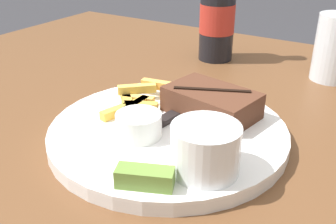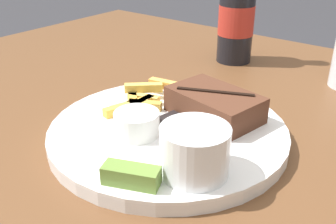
{
  "view_description": "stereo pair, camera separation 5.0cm",
  "coord_description": "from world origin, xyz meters",
  "px_view_note": "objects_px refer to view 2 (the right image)",
  "views": [
    {
      "loc": [
        0.24,
        -0.38,
        1.0
      ],
      "look_at": [
        0.0,
        0.0,
        0.78
      ],
      "focal_mm": 42.0,
      "sensor_mm": 36.0,
      "label": 1
    },
    {
      "loc": [
        0.28,
        -0.35,
        1.0
      ],
      "look_at": [
        0.0,
        0.0,
        0.78
      ],
      "focal_mm": 42.0,
      "sensor_mm": 36.0,
      "label": 2
    }
  ],
  "objects_px": {
    "dinner_plate": "(168,132)",
    "coleslaw_cup": "(195,148)",
    "fork_utensil": "(124,107)",
    "knife_utensil": "(184,112)",
    "dipping_sauce_cup": "(137,122)",
    "steak_portion": "(214,104)",
    "pickle_spear": "(131,176)",
    "beer_bottle": "(236,18)"
  },
  "relations": [
    {
      "from": "dinner_plate",
      "to": "knife_utensil",
      "type": "distance_m",
      "value": 0.04
    },
    {
      "from": "dipping_sauce_cup",
      "to": "steak_portion",
      "type": "bearing_deg",
      "value": 64.17
    },
    {
      "from": "dipping_sauce_cup",
      "to": "knife_utensil",
      "type": "relative_size",
      "value": 0.34
    },
    {
      "from": "dipping_sauce_cup",
      "to": "fork_utensil",
      "type": "xyz_separation_m",
      "value": [
        -0.06,
        0.04,
        -0.01
      ]
    },
    {
      "from": "steak_portion",
      "to": "coleslaw_cup",
      "type": "height_order",
      "value": "coleslaw_cup"
    },
    {
      "from": "dinner_plate",
      "to": "dipping_sauce_cup",
      "type": "relative_size",
      "value": 5.44
    },
    {
      "from": "beer_bottle",
      "to": "dinner_plate",
      "type": "bearing_deg",
      "value": -74.78
    },
    {
      "from": "coleslaw_cup",
      "to": "beer_bottle",
      "type": "xyz_separation_m",
      "value": [
        -0.17,
        0.39,
        0.04
      ]
    },
    {
      "from": "knife_utensil",
      "to": "coleslaw_cup",
      "type": "bearing_deg",
      "value": -130.98
    },
    {
      "from": "fork_utensil",
      "to": "beer_bottle",
      "type": "xyz_separation_m",
      "value": [
        -0.01,
        0.32,
        0.07
      ]
    },
    {
      "from": "knife_utensil",
      "to": "beer_bottle",
      "type": "bearing_deg",
      "value": 25.27
    },
    {
      "from": "pickle_spear",
      "to": "fork_utensil",
      "type": "distance_m",
      "value": 0.18
    },
    {
      "from": "coleslaw_cup",
      "to": "dipping_sauce_cup",
      "type": "distance_m",
      "value": 0.11
    },
    {
      "from": "coleslaw_cup",
      "to": "fork_utensil",
      "type": "distance_m",
      "value": 0.18
    },
    {
      "from": "knife_utensil",
      "to": "pickle_spear",
      "type": "bearing_deg",
      "value": -153.76
    },
    {
      "from": "dinner_plate",
      "to": "fork_utensil",
      "type": "height_order",
      "value": "fork_utensil"
    },
    {
      "from": "knife_utensil",
      "to": "beer_bottle",
      "type": "distance_m",
      "value": 0.31
    },
    {
      "from": "dipping_sauce_cup",
      "to": "fork_utensil",
      "type": "distance_m",
      "value": 0.08
    },
    {
      "from": "pickle_spear",
      "to": "knife_utensil",
      "type": "bearing_deg",
      "value": 107.59
    },
    {
      "from": "steak_portion",
      "to": "knife_utensil",
      "type": "bearing_deg",
      "value": -151.02
    },
    {
      "from": "coleslaw_cup",
      "to": "pickle_spear",
      "type": "distance_m",
      "value": 0.07
    },
    {
      "from": "pickle_spear",
      "to": "fork_utensil",
      "type": "relative_size",
      "value": 0.46
    },
    {
      "from": "steak_portion",
      "to": "pickle_spear",
      "type": "xyz_separation_m",
      "value": [
        0.02,
        -0.18,
        -0.01
      ]
    },
    {
      "from": "coleslaw_cup",
      "to": "beer_bottle",
      "type": "height_order",
      "value": "beer_bottle"
    },
    {
      "from": "steak_portion",
      "to": "fork_utensil",
      "type": "bearing_deg",
      "value": -153.28
    },
    {
      "from": "dinner_plate",
      "to": "beer_bottle",
      "type": "relative_size",
      "value": 1.27
    },
    {
      "from": "pickle_spear",
      "to": "dinner_plate",
      "type": "bearing_deg",
      "value": 111.54
    },
    {
      "from": "knife_utensil",
      "to": "beer_bottle",
      "type": "height_order",
      "value": "beer_bottle"
    },
    {
      "from": "fork_utensil",
      "to": "beer_bottle",
      "type": "distance_m",
      "value": 0.33
    },
    {
      "from": "dipping_sauce_cup",
      "to": "pickle_spear",
      "type": "relative_size",
      "value": 0.91
    },
    {
      "from": "coleslaw_cup",
      "to": "pickle_spear",
      "type": "bearing_deg",
      "value": -124.58
    },
    {
      "from": "dinner_plate",
      "to": "pickle_spear",
      "type": "bearing_deg",
      "value": -68.46
    },
    {
      "from": "fork_utensil",
      "to": "steak_portion",
      "type": "bearing_deg",
      "value": 28.89
    },
    {
      "from": "coleslaw_cup",
      "to": "pickle_spear",
      "type": "relative_size",
      "value": 1.18
    },
    {
      "from": "dinner_plate",
      "to": "steak_portion",
      "type": "height_order",
      "value": "steak_portion"
    },
    {
      "from": "pickle_spear",
      "to": "knife_utensil",
      "type": "height_order",
      "value": "pickle_spear"
    },
    {
      "from": "knife_utensil",
      "to": "dinner_plate",
      "type": "bearing_deg",
      "value": -166.39
    },
    {
      "from": "dinner_plate",
      "to": "coleslaw_cup",
      "type": "height_order",
      "value": "coleslaw_cup"
    },
    {
      "from": "dinner_plate",
      "to": "fork_utensil",
      "type": "bearing_deg",
      "value": 177.83
    },
    {
      "from": "fork_utensil",
      "to": "pickle_spear",
      "type": "bearing_deg",
      "value": -41.54
    },
    {
      "from": "dipping_sauce_cup",
      "to": "knife_utensil",
      "type": "distance_m",
      "value": 0.08
    },
    {
      "from": "dipping_sauce_cup",
      "to": "knife_utensil",
      "type": "height_order",
      "value": "dipping_sauce_cup"
    }
  ]
}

